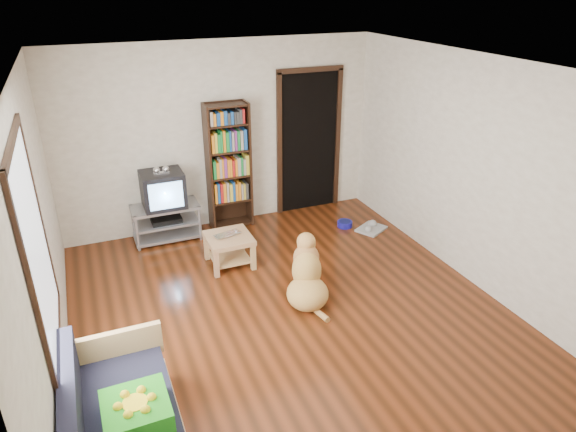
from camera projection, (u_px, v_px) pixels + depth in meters
name	position (u px, v px, depth m)	size (l,w,h in m)	color
ground	(290.00, 312.00, 5.60)	(5.00, 5.00, 0.00)	#602710
ceiling	(290.00, 67.00, 4.50)	(5.00, 5.00, 0.00)	white
wall_back	(220.00, 136.00, 7.14)	(4.50, 4.50, 0.00)	silver
wall_front	(457.00, 363.00, 2.96)	(4.50, 4.50, 0.00)	silver
wall_left	(41.00, 244.00, 4.27)	(5.00, 5.00, 0.00)	silver
wall_right	(472.00, 172.00, 5.83)	(5.00, 5.00, 0.00)	silver
green_cushion	(136.00, 411.00, 3.68)	(0.47, 0.47, 0.16)	green
laptop	(229.00, 236.00, 6.33)	(0.33, 0.22, 0.03)	silver
dog_bowl	(345.00, 224.00, 7.50)	(0.22, 0.22, 0.08)	navy
grey_rag	(371.00, 229.00, 7.40)	(0.40, 0.32, 0.03)	#ABABAB
window	(37.00, 250.00, 3.77)	(0.03, 1.46, 1.70)	white
doorway	(309.00, 139.00, 7.67)	(1.03, 0.05, 2.19)	black
tv_stand	(166.00, 221.00, 7.05)	(0.90, 0.45, 0.50)	#99999E
crt_tv	(162.00, 189.00, 6.87)	(0.55, 0.52, 0.58)	black
bookshelf	(228.00, 160.00, 7.15)	(0.60, 0.30, 1.80)	black
coffee_table	(229.00, 245.00, 6.41)	(0.55, 0.55, 0.40)	tan
dog	(307.00, 277.00, 5.73)	(0.61, 0.91, 0.75)	#D6B352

